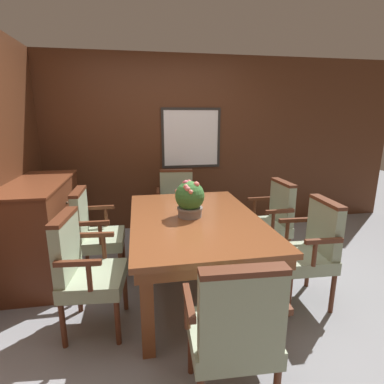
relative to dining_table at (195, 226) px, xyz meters
name	(u,v)px	position (x,y,z in m)	size (l,w,h in m)	color
ground_plane	(185,296)	(-0.12, -0.12, -0.63)	(14.00, 14.00, 0.00)	gray
wall_back	(164,145)	(-0.11, 1.77, 0.59)	(7.20, 0.08, 2.45)	#4C2816
dining_table	(195,226)	(0.00, 0.00, 0.00)	(1.16, 1.75, 0.73)	brown
chair_right_near	(310,247)	(0.96, -0.37, -0.12)	(0.47, 0.54, 0.94)	#562B19
chair_head_near	(235,329)	(-0.02, -1.25, -0.12)	(0.54, 0.47, 0.94)	#562B19
chair_head_far	(177,202)	(-0.01, 1.23, -0.12)	(0.55, 0.49, 0.94)	#562B19
chair_right_far	(271,218)	(0.95, 0.40, -0.12)	(0.45, 0.53, 0.94)	#562B19
chair_left_near	(84,267)	(-0.93, -0.40, -0.12)	(0.49, 0.55, 0.94)	#562B19
chair_left_far	(93,230)	(-0.96, 0.37, -0.12)	(0.45, 0.53, 0.94)	#562B19
potted_plant	(190,199)	(-0.04, 0.03, 0.26)	(0.27, 0.28, 0.34)	gray
sideboard_cabinet	(42,228)	(-1.50, 0.60, -0.14)	(0.55, 1.33, 0.99)	brown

